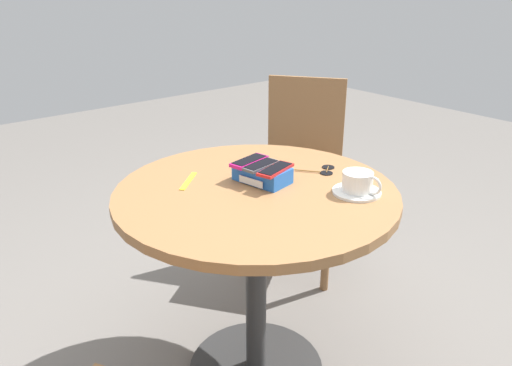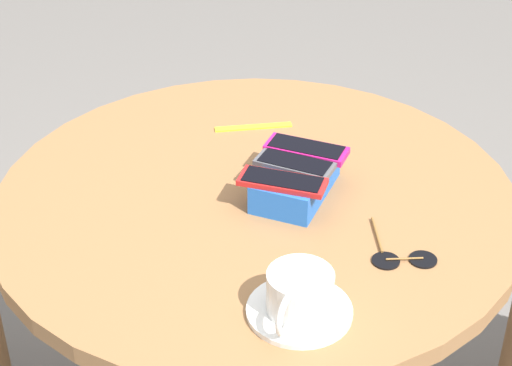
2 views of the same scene
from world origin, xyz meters
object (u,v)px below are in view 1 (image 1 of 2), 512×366
at_px(coffee_cup, 358,181).
at_px(phone_box, 262,174).
at_px(phone_gray, 261,165).
at_px(phone_magenta, 249,161).
at_px(lanyard_strap, 188,181).
at_px(sunglasses, 325,170).
at_px(saucer, 357,192).
at_px(round_table, 256,233).
at_px(chair_near_window, 300,173).
at_px(phone_red, 276,169).

bearing_deg(coffee_cup, phone_box, -148.00).
distance_m(phone_box, phone_gray, 0.03).
bearing_deg(phone_magenta, phone_gray, 7.98).
xyz_separation_m(lanyard_strap, sunglasses, (0.21, 0.40, 0.00)).
height_order(phone_box, sunglasses, phone_box).
relative_size(coffee_cup, sunglasses, 0.94).
bearing_deg(phone_gray, lanyard_strap, -129.48).
distance_m(saucer, sunglasses, 0.20).
relative_size(phone_magenta, coffee_cup, 1.16).
xyz_separation_m(round_table, chair_near_window, (-0.46, 0.65, -0.09)).
relative_size(phone_gray, phone_red, 0.91).
xyz_separation_m(phone_box, phone_magenta, (-0.05, -0.01, 0.03)).
relative_size(phone_gray, chair_near_window, 0.15).
distance_m(sunglasses, chair_near_window, 0.66).
distance_m(coffee_cup, lanyard_strap, 0.53).
bearing_deg(lanyard_strap, coffee_cup, 40.16).
bearing_deg(phone_box, sunglasses, 74.18).
distance_m(phone_box, sunglasses, 0.23).
xyz_separation_m(lanyard_strap, chair_near_window, (-0.28, 0.78, -0.25)).
bearing_deg(round_table, phone_magenta, 153.16).
bearing_deg(round_table, coffee_cup, 44.24).
relative_size(phone_box, sunglasses, 1.40).
distance_m(phone_gray, lanyard_strap, 0.24).
height_order(lanyard_strap, chair_near_window, chair_near_window).
xyz_separation_m(phone_gray, sunglasses, (0.07, 0.23, -0.05)).
distance_m(round_table, coffee_cup, 0.36).
distance_m(phone_red, coffee_cup, 0.25).
distance_m(lanyard_strap, sunglasses, 0.46).
relative_size(phone_box, phone_magenta, 1.29).
distance_m(phone_red, lanyard_strap, 0.28).
distance_m(phone_magenta, phone_gray, 0.05).
xyz_separation_m(phone_magenta, phone_gray, (0.05, 0.01, -0.00)).
xyz_separation_m(round_table, lanyard_strap, (-0.18, -0.13, 0.15)).
bearing_deg(sunglasses, phone_red, -92.46).
bearing_deg(phone_box, chair_near_window, 125.69).
relative_size(phone_red, coffee_cup, 1.18).
xyz_separation_m(phone_red, chair_near_window, (-0.48, 0.59, -0.30)).
bearing_deg(chair_near_window, lanyard_strap, -70.34).
distance_m(phone_gray, phone_red, 0.06).
distance_m(phone_magenta, saucer, 0.35).
bearing_deg(phone_red, sunglasses, 87.54).
distance_m(round_table, chair_near_window, 0.80).
bearing_deg(phone_box, coffee_cup, 32.00).
distance_m(phone_magenta, sunglasses, 0.27).
distance_m(round_table, phone_magenta, 0.23).
bearing_deg(lanyard_strap, phone_magenta, 60.32).
bearing_deg(phone_magenta, phone_red, 9.93).
xyz_separation_m(phone_red, coffee_cup, (0.20, 0.15, -0.02)).
height_order(sunglasses, chair_near_window, chair_near_window).
relative_size(phone_gray, sunglasses, 1.01).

